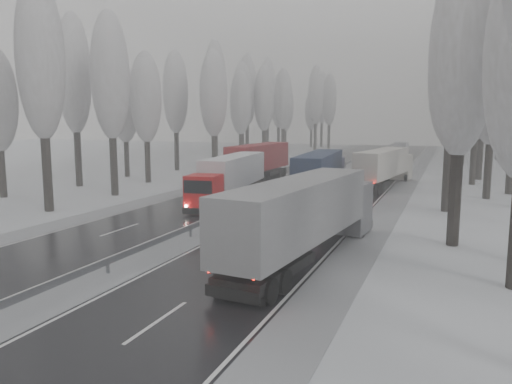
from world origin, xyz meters
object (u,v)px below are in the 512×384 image
Objects in this scene: truck_cream_box at (385,165)px; truck_red_red at (255,160)px; truck_blue_box at (321,171)px; truck_red_white at (231,175)px; truck_grey_tarp at (308,212)px; box_truck_distant at (401,149)px.

truck_red_red reaches higher than truck_cream_box.
truck_blue_box is 1.05× the size of truck_red_white.
truck_blue_box is 0.96× the size of truck_red_red.
truck_blue_box is at bearing 32.92° from truck_red_white.
truck_red_red reaches higher than truck_grey_tarp.
truck_blue_box is 2.13× the size of box_truck_distant.
truck_cream_box is at bearing 95.97° from truck_grey_tarp.
truck_blue_box is at bearing -93.04° from box_truck_distant.
truck_blue_box is 10.12m from truck_cream_box.
box_truck_distant is (2.06, 56.91, -0.96)m from truck_blue_box.
truck_blue_box is at bearing -110.66° from truck_cream_box.
truck_grey_tarp reaches higher than truck_red_white.
box_truck_distant is 0.45× the size of truck_red_red.
truck_red_white is at bearing -99.05° from box_truck_distant.
truck_red_white reaches higher than box_truck_distant.
truck_red_red reaches higher than box_truck_distant.
truck_grey_tarp is at bearing -82.32° from truck_blue_box.
truck_blue_box reaches higher than box_truck_distant.
box_truck_distant is 50.67m from truck_red_red.
truck_red_white is at bearing -77.20° from truck_red_red.
truck_grey_tarp is 30.40m from truck_cream_box.
truck_red_white is at bearing -145.16° from truck_blue_box.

